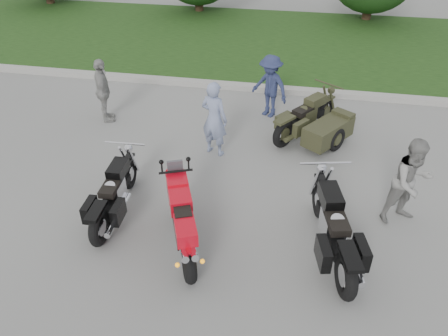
% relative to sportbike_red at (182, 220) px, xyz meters
% --- Properties ---
extents(ground, '(80.00, 80.00, 0.00)m').
position_rel_sportbike_red_xyz_m(ground, '(-0.08, 0.42, -0.58)').
color(ground, gray).
rests_on(ground, ground).
extents(curb, '(60.00, 0.30, 0.15)m').
position_rel_sportbike_red_xyz_m(curb, '(-0.08, 6.42, -0.50)').
color(curb, '#A6A49C').
rests_on(curb, ground).
extents(grass_strip, '(60.00, 8.00, 0.14)m').
position_rel_sportbike_red_xyz_m(grass_strip, '(-0.08, 10.57, -0.51)').
color(grass_strip, '#325A1F').
rests_on(grass_strip, ground).
extents(sportbike_red, '(0.94, 1.97, 0.98)m').
position_rel_sportbike_red_xyz_m(sportbike_red, '(0.00, 0.00, 0.00)').
color(sportbike_red, black).
rests_on(sportbike_red, ground).
extents(cruiser_left, '(0.42, 2.20, 0.85)m').
position_rel_sportbike_red_xyz_m(cruiser_left, '(-1.41, 0.55, -0.14)').
color(cruiser_left, black).
rests_on(cruiser_left, ground).
extents(cruiser_right, '(0.78, 2.46, 0.96)m').
position_rel_sportbike_red_xyz_m(cruiser_right, '(2.37, 0.28, -0.09)').
color(cruiser_right, black).
rests_on(cruiser_right, ground).
extents(cruiser_sidecar, '(1.80, 2.09, 0.87)m').
position_rel_sportbike_red_xyz_m(cruiser_sidecar, '(2.08, 3.84, -0.17)').
color(cruiser_sidecar, black).
rests_on(cruiser_sidecar, ground).
extents(person_stripe, '(0.70, 0.58, 1.66)m').
position_rel_sportbike_red_xyz_m(person_stripe, '(-0.11, 2.96, 0.25)').
color(person_stripe, '#8A97BC').
rests_on(person_stripe, ground).
extents(person_grey, '(0.98, 0.91, 1.61)m').
position_rel_sportbike_red_xyz_m(person_grey, '(3.61, 1.41, 0.23)').
color(person_grey, gray).
rests_on(person_grey, ground).
extents(person_denim, '(1.17, 1.02, 1.56)m').
position_rel_sportbike_red_xyz_m(person_denim, '(0.87, 4.96, 0.20)').
color(person_denim, navy).
rests_on(person_denim, ground).
extents(person_back, '(0.71, 0.99, 1.57)m').
position_rel_sportbike_red_xyz_m(person_back, '(-3.03, 3.94, 0.21)').
color(person_back, '#9B9B96').
rests_on(person_back, ground).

